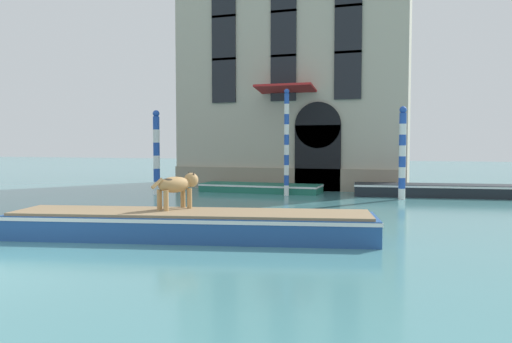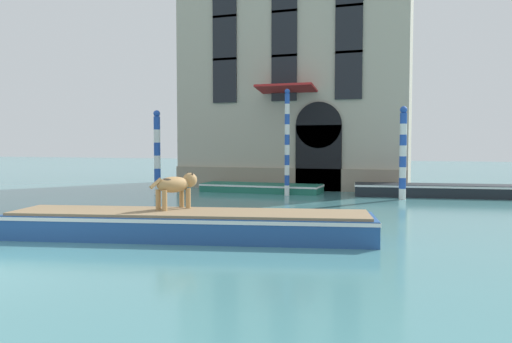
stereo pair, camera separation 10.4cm
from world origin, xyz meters
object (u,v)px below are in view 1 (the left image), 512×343
(boat_foreground, at_px, (191,224))
(boat_moored_far, at_px, (434,190))
(mooring_pole_2, at_px, (402,152))
(mooring_pole_1, at_px, (157,152))
(mooring_pole_0, at_px, (287,142))
(dog_on_deck, at_px, (178,185))
(boat_moored_near_palazzo, at_px, (261,188))

(boat_foreground, xyz_separation_m, boat_moored_far, (5.57, 11.34, -0.06))
(boat_foreground, bearing_deg, mooring_pole_2, 54.18)
(mooring_pole_1, xyz_separation_m, mooring_pole_2, (10.03, 1.32, 0.01))
(boat_moored_far, xyz_separation_m, mooring_pole_0, (-5.87, -1.45, 1.98))
(boat_foreground, distance_m, mooring_pole_2, 10.89)
(dog_on_deck, distance_m, mooring_pole_2, 10.73)
(boat_moored_far, bearing_deg, mooring_pole_0, -173.08)
(mooring_pole_1, bearing_deg, mooring_pole_2, 7.49)
(boat_moored_near_palazzo, bearing_deg, boat_moored_far, 3.87)
(boat_foreground, height_order, boat_moored_near_palazzo, boat_foreground)
(dog_on_deck, xyz_separation_m, mooring_pole_0, (0.17, 9.59, 1.06))
(dog_on_deck, bearing_deg, boat_foreground, -95.33)
(dog_on_deck, distance_m, boat_moored_far, 12.61)
(boat_foreground, bearing_deg, dog_on_deck, 135.34)
(boat_foreground, bearing_deg, boat_moored_near_palazzo, 87.21)
(boat_moored_far, distance_m, mooring_pole_1, 11.69)
(dog_on_deck, xyz_separation_m, boat_moored_near_palazzo, (-1.29, 10.61, -0.99))
(dog_on_deck, height_order, boat_moored_far, dog_on_deck)
(boat_moored_near_palazzo, xyz_separation_m, mooring_pole_0, (1.46, -1.02, 2.04))
(boat_moored_far, xyz_separation_m, mooring_pole_1, (-11.25, -2.79, 1.55))
(boat_foreground, height_order, boat_moored_far, boat_foreground)
(boat_foreground, distance_m, dog_on_deck, 1.03)
(boat_moored_near_palazzo, relative_size, boat_moored_far, 0.83)
(boat_moored_near_palazzo, distance_m, mooring_pole_2, 6.42)
(boat_moored_near_palazzo, height_order, mooring_pole_0, mooring_pole_0)
(dog_on_deck, xyz_separation_m, mooring_pole_2, (4.83, 9.56, 0.65))
(mooring_pole_1, bearing_deg, boat_foreground, -56.39)
(dog_on_deck, bearing_deg, boat_moored_near_palazzo, 34.26)
(dog_on_deck, height_order, mooring_pole_0, mooring_pole_0)
(boat_foreground, distance_m, mooring_pole_1, 10.37)
(boat_foreground, height_order, mooring_pole_2, mooring_pole_2)
(boat_moored_far, bearing_deg, mooring_pole_1, -172.96)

